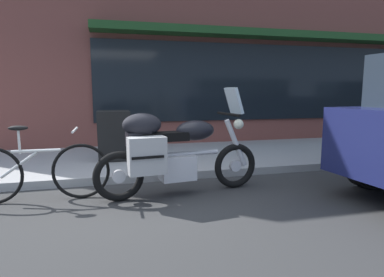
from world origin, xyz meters
TOP-DOWN VIEW (x-y plane):
  - ground_plane at (0.00, 0.00)m, footprint 80.00×80.00m
  - touring_motorcycle at (0.50, 0.34)m, footprint 2.21×0.83m
  - parked_bicycle at (-1.12, 0.52)m, footprint 1.70×0.48m
  - sandwich_board_sign at (-0.19, 2.05)m, footprint 0.55×0.40m

SIDE VIEW (x-z plane):
  - ground_plane at x=0.00m, z-range 0.00..0.00m
  - parked_bicycle at x=-1.12m, z-range -0.09..0.85m
  - sandwich_board_sign at x=-0.19m, z-range 0.12..1.01m
  - touring_motorcycle at x=0.50m, z-range -0.10..1.29m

